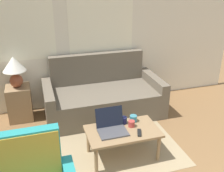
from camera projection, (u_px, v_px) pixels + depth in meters
name	position (u px, v px, depth m)	size (l,w,h in m)	color
wall_back	(66.00, 32.00, 4.24)	(6.27, 0.06, 2.60)	silver
rug	(110.00, 132.00, 3.89)	(1.62, 2.04, 0.01)	#9E8966
couch	(103.00, 97.00, 4.36)	(1.89, 0.93, 0.94)	#665B4C
side_table	(20.00, 103.00, 4.17)	(0.37, 0.37, 0.56)	#937551
table_lamp	(14.00, 68.00, 3.93)	(0.35, 0.35, 0.49)	brown
coffee_table	(123.00, 133.00, 3.26)	(0.90, 0.52, 0.39)	#8E704C
laptop	(112.00, 126.00, 3.21)	(0.35, 0.32, 0.26)	#47474C
cup_navy	(133.00, 118.00, 3.43)	(0.10, 0.10, 0.08)	teal
cup_yellow	(131.00, 124.00, 3.31)	(0.08, 0.08, 0.08)	#B23D38
cup_white	(124.00, 120.00, 3.38)	(0.08, 0.08, 0.09)	#191E4C
tv_remote	(139.00, 133.00, 3.17)	(0.09, 0.16, 0.02)	black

